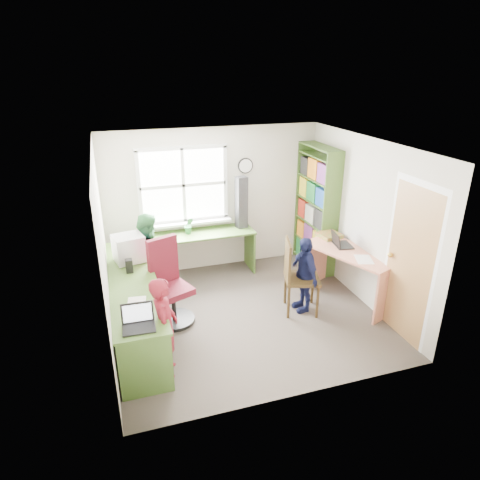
% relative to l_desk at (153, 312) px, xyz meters
% --- Properties ---
extents(room, '(3.64, 3.44, 2.44)m').
position_rel_l_desk_xyz_m(room, '(1.32, 0.38, 0.76)').
color(room, '#3F3731').
rests_on(room, ground).
extents(l_desk, '(2.38, 2.95, 0.75)m').
position_rel_l_desk_xyz_m(l_desk, '(0.00, 0.00, 0.00)').
color(l_desk, '#47692A').
rests_on(l_desk, ground).
extents(right_desk, '(1.11, 1.52, 0.80)m').
position_rel_l_desk_xyz_m(right_desk, '(2.91, 0.23, 0.12)').
color(right_desk, '#F19878').
rests_on(right_desk, ground).
extents(bookshelf, '(0.30, 1.02, 2.10)m').
position_rel_l_desk_xyz_m(bookshelf, '(2.96, 1.47, 0.55)').
color(bookshelf, '#47692A').
rests_on(bookshelf, ground).
extents(swivel_chair, '(0.72, 0.72, 1.19)m').
position_rel_l_desk_xyz_m(swivel_chair, '(0.29, 0.48, 0.05)').
color(swivel_chair, black).
rests_on(swivel_chair, ground).
extents(wooden_chair, '(0.58, 0.58, 1.08)m').
position_rel_l_desk_xyz_m(wooden_chair, '(2.02, 0.18, 0.13)').
color(wooden_chair, '#3B2A13').
rests_on(wooden_chair, ground).
extents(crt_monitor, '(0.46, 0.43, 0.39)m').
position_rel_l_desk_xyz_m(crt_monitor, '(-0.18, 0.95, 0.49)').
color(crt_monitor, silver).
rests_on(crt_monitor, l_desk).
extents(laptop_left, '(0.35, 0.30, 0.23)m').
position_rel_l_desk_xyz_m(laptop_left, '(-0.22, -0.72, 0.35)').
color(laptop_left, black).
rests_on(laptop_left, l_desk).
extents(laptop_right, '(0.31, 0.36, 0.22)m').
position_rel_l_desk_xyz_m(laptop_right, '(2.84, 0.44, 0.39)').
color(laptop_right, black).
rests_on(laptop_right, right_desk).
extents(speaker_a, '(0.09, 0.09, 0.18)m').
position_rel_l_desk_xyz_m(speaker_a, '(-0.21, 0.61, 0.39)').
color(speaker_a, black).
rests_on(speaker_a, l_desk).
extents(speaker_b, '(0.10, 0.10, 0.17)m').
position_rel_l_desk_xyz_m(speaker_b, '(-0.19, 1.12, 0.38)').
color(speaker_b, black).
rests_on(speaker_b, l_desk).
extents(cd_tower, '(0.20, 0.18, 0.87)m').
position_rel_l_desk_xyz_m(cd_tower, '(1.73, 1.77, 0.73)').
color(cd_tower, black).
rests_on(cd_tower, l_desk).
extents(game_box, '(0.36, 0.36, 0.06)m').
position_rel_l_desk_xyz_m(game_box, '(2.86, 0.81, 0.37)').
color(game_box, red).
rests_on(game_box, right_desk).
extents(paper_a, '(0.25, 0.32, 0.00)m').
position_rel_l_desk_xyz_m(paper_a, '(-0.19, -0.23, 0.30)').
color(paper_a, white).
rests_on(paper_a, l_desk).
extents(paper_b, '(0.31, 0.37, 0.00)m').
position_rel_l_desk_xyz_m(paper_b, '(2.92, -0.08, 0.34)').
color(paper_b, white).
rests_on(paper_b, right_desk).
extents(potted_plant, '(0.17, 0.15, 0.28)m').
position_rel_l_desk_xyz_m(potted_plant, '(0.82, 1.74, 0.43)').
color(potted_plant, '#2E733C').
rests_on(potted_plant, l_desk).
extents(person_red, '(0.35, 0.48, 1.21)m').
position_rel_l_desk_xyz_m(person_red, '(0.07, -0.60, 0.15)').
color(person_red, maroon).
rests_on(person_red, ground).
extents(person_green, '(0.63, 0.74, 1.34)m').
position_rel_l_desk_xyz_m(person_green, '(0.12, 1.22, 0.21)').
color(person_green, '#327D3E').
rests_on(person_green, ground).
extents(person_navy, '(0.29, 0.66, 1.12)m').
position_rel_l_desk_xyz_m(person_navy, '(2.15, 0.18, 0.10)').
color(person_navy, '#141941').
rests_on(person_navy, ground).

